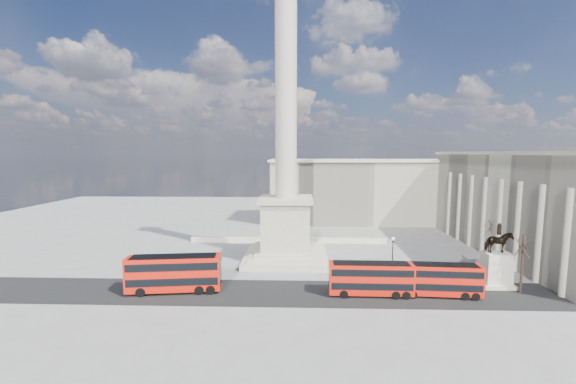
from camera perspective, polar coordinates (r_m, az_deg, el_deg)
The scene contains 17 objects.
ground at distance 57.63m, azimuth -0.51°, elevation -12.19°, with size 180.00×180.00×0.00m, color gray.
asphalt_road at distance 48.29m, azimuth 5.15°, elevation -15.98°, with size 120.00×9.00×0.01m, color black.
nelsons_column at distance 59.88m, azimuth -0.33°, elevation 1.17°, with size 14.00×14.00×49.85m.
balustrade_wall at distance 72.83m, azimuth 0.01°, elevation -7.78°, with size 40.00×0.60×1.10m, color beige.
building_east at distance 77.97m, azimuth 35.08°, elevation -1.44°, with size 19.00×46.00×18.60m.
building_northeast at distance 96.76m, azimuth 12.40°, elevation 0.27°, with size 51.00×17.00×16.60m.
red_bus_a at distance 49.90m, azimuth -17.82°, elevation -12.37°, with size 12.33×4.19×4.90m.
red_bus_b at distance 47.88m, azimuth 13.29°, elevation -13.43°, with size 10.70×2.68×4.32m.
red_bus_c at distance 50.35m, azimuth 23.26°, elevation -12.85°, with size 10.52×3.03×4.22m.
victorian_lamp at distance 56.12m, azimuth 16.55°, elevation -9.37°, with size 0.49×0.49×5.73m.
equestrian_statue at distance 57.05m, azimuth 30.68°, elevation -10.03°, with size 4.30×3.23×8.88m.
bare_tree_near at distance 55.37m, azimuth 33.79°, elevation -7.13°, with size 1.87×1.87×8.18m.
bare_tree_mid at distance 71.74m, azimuth 30.29°, elevation -4.55°, with size 1.96×1.96×7.42m.
bare_tree_far at distance 78.48m, azimuth 28.63°, elevation -3.25°, with size 1.96×1.96×7.99m.
pedestrian_walking at distance 54.40m, azimuth 13.55°, elevation -12.44°, with size 0.70×0.46×1.93m, color black.
pedestrian_standing at distance 62.96m, azimuth 32.50°, elevation -10.81°, with size 0.80×0.62×1.64m, color black.
pedestrian_crossing at distance 57.97m, azimuth 16.21°, elevation -11.42°, with size 1.04×0.43×1.78m, color black.
Camera 1 is at (2.27, -54.60, 18.33)m, focal length 22.00 mm.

